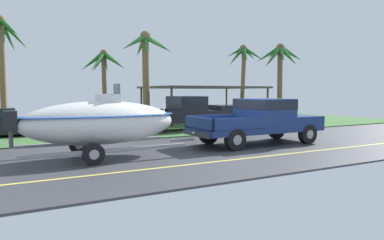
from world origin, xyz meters
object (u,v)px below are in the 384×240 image
parked_pickup_background (186,112)px  palm_tree_near_left (2,43)px  pickup_truck_towing (263,119)px  parked_sedan_far (234,117)px  palm_tree_near_right (104,67)px  carport_awning (203,88)px  palm_tree_far_right (244,63)px  boat_on_trailer (100,122)px  palm_tree_mid (146,55)px  palm_tree_far_left (281,61)px

parked_pickup_background → palm_tree_near_left: 10.95m
pickup_truck_towing → parked_sedan_far: bearing=66.0°
parked_pickup_background → palm_tree_near_right: palm_tree_near_right is taller
parked_pickup_background → parked_sedan_far: bearing=-2.2°
carport_awning → palm_tree_far_right: (4.56, 1.41, 2.06)m
palm_tree_near_left → palm_tree_far_right: size_ratio=1.08×
boat_on_trailer → parked_pickup_background: size_ratio=1.13×
palm_tree_mid → palm_tree_far_left: (9.46, -1.93, -0.14)m
parked_pickup_background → palm_tree_far_right: size_ratio=0.93×
parked_sedan_far → palm_tree_far_left: bearing=23.1°
pickup_truck_towing → carport_awning: size_ratio=0.72×
carport_awning → palm_tree_far_right: bearing=17.2°
palm_tree_near_left → carport_awning: bearing=-2.5°
palm_tree_near_left → palm_tree_mid: palm_tree_near_left is taller
parked_sedan_far → palm_tree_mid: palm_tree_mid is taller
parked_pickup_background → carport_awning: 6.41m
parked_pickup_background → palm_tree_far_right: (8.50, 6.28, 3.42)m
palm_tree_near_left → palm_tree_far_left: (17.55, -3.11, -0.55)m
boat_on_trailer → palm_tree_mid: palm_tree_mid is taller
pickup_truck_towing → parked_sedan_far: (2.54, 5.69, -0.36)m
pickup_truck_towing → palm_tree_far_left: size_ratio=1.03×
carport_awning → palm_tree_far_left: size_ratio=1.43×
palm_tree_mid → carport_awning: bearing=7.6°
carport_awning → palm_tree_near_left: 12.90m
boat_on_trailer → parked_pickup_background: boat_on_trailer is taller
parked_sedan_far → boat_on_trailer: bearing=-148.4°
boat_on_trailer → palm_tree_near_right: (3.27, 11.79, 2.56)m
pickup_truck_towing → palm_tree_far_right: (7.93, 12.09, 3.43)m
boat_on_trailer → parked_pickup_background: 8.46m
palm_tree_far_left → palm_tree_far_right: size_ratio=0.94×
parked_pickup_background → palm_tree_mid: size_ratio=0.92×
carport_awning → palm_tree_near_left: palm_tree_near_left is taller
palm_tree_near_right → palm_tree_far_left: bearing=-17.3°
boat_on_trailer → palm_tree_far_left: (14.98, 8.14, 3.16)m
palm_tree_far_right → palm_tree_far_left: bearing=-85.2°
palm_tree_far_left → pickup_truck_towing: bearing=-135.4°
parked_pickup_background → palm_tree_near_right: (-2.88, 5.98, 2.66)m
pickup_truck_towing → palm_tree_near_right: bearing=106.3°
parked_pickup_background → palm_tree_far_right: 11.11m
palm_tree_far_right → palm_tree_near_right: bearing=-178.5°
pickup_truck_towing → boat_on_trailer: (-6.72, -0.00, 0.11)m
palm_tree_near_left → palm_tree_mid: size_ratio=1.07×
parked_sedan_far → palm_tree_far_left: size_ratio=0.81×
boat_on_trailer → palm_tree_far_left: bearing=28.5°
pickup_truck_towing → palm_tree_far_left: bearing=44.6°
palm_tree_near_left → palm_tree_far_left: size_ratio=1.15×
palm_tree_mid → palm_tree_far_right: bearing=12.5°
boat_on_trailer → carport_awning: 14.74m
palm_tree_near_left → palm_tree_far_left: palm_tree_near_left is taller
carport_awning → palm_tree_mid: (-4.56, -0.61, 2.05)m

